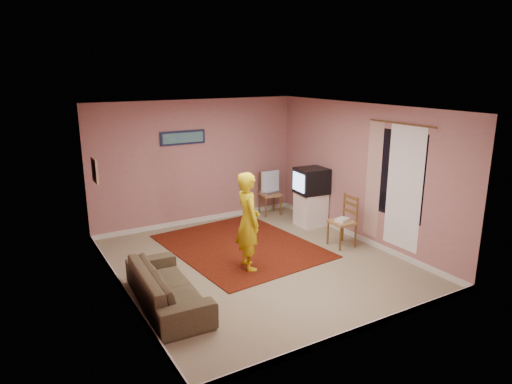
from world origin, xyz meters
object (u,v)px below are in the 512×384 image
crt_tv (311,181)px  person (248,221)px  chair_b (343,216)px  tv_cabinet (311,209)px  chair_a (270,189)px  sofa (167,286)px

crt_tv → person: bearing=-145.9°
crt_tv → chair_b: bearing=-94.6°
tv_cabinet → chair_a: 1.15m
chair_b → sofa: bearing=-80.2°
sofa → person: 1.73m
tv_cabinet → person: (-2.18, -1.22, 0.46)m
crt_tv → chair_a: crt_tv is taller
crt_tv → chair_b: size_ratio=1.27×
crt_tv → sofa: bearing=-150.5°
chair_b → crt_tv: bearing=172.8°
chair_a → person: 2.96m
crt_tv → person: 2.50m
sofa → chair_b: bearing=-79.7°
chair_a → chair_b: (0.12, -2.32, 0.00)m
chair_a → chair_b: chair_b is taller
chair_b → sofa: chair_b is taller
chair_a → sofa: size_ratio=0.27×
chair_a → chair_b: 2.32m
tv_cabinet → sofa: 4.12m
chair_b → chair_a: bearing=-174.8°
tv_cabinet → chair_b: (-0.21, -1.24, 0.23)m
tv_cabinet → chair_a: bearing=107.3°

